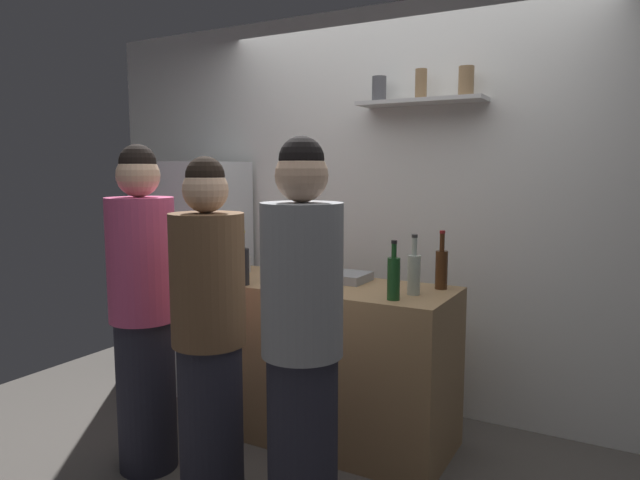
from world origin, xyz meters
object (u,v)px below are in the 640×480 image
utensil_holder (242,263)px  wine_bottle_pale_glass (414,273)px  wine_bottle_amber_glass (441,268)px  person_grey_hoodie (302,345)px  baking_pan (339,276)px  person_pink_top (143,312)px  wine_bottle_dark_glass (242,265)px  refrigerator (194,274)px  wine_bottle_green_glass (394,277)px  water_bottle_plastic (287,253)px  person_brown_jacket (209,336)px

utensil_holder → wine_bottle_pale_glass: 1.19m
wine_bottle_amber_glass → person_grey_hoodie: 1.08m
baking_pan → person_pink_top: size_ratio=0.20×
person_pink_top → person_grey_hoodie: 1.00m
wine_bottle_dark_glass → person_grey_hoodie: (0.75, -0.59, -0.19)m
refrigerator → wine_bottle_green_glass: size_ratio=5.39×
wine_bottle_pale_glass → person_grey_hoodie: bearing=-102.8°
utensil_holder → wine_bottle_amber_glass: wine_bottle_amber_glass is taller
wine_bottle_dark_glass → person_pink_top: (-0.25, -0.51, -0.19)m
wine_bottle_dark_glass → wine_bottle_amber_glass: bearing=23.4°
wine_bottle_dark_glass → water_bottle_plastic: (-0.02, 0.49, 0.00)m
wine_bottle_dark_glass → wine_bottle_pale_glass: (0.93, 0.23, 0.00)m
wine_bottle_amber_glass → wine_bottle_dark_glass: bearing=-156.6°
person_pink_top → baking_pan: bearing=-22.0°
wine_bottle_pale_glass → wine_bottle_dark_glass: bearing=-166.2°
person_grey_hoodie → wine_bottle_green_glass: bearing=-50.8°
wine_bottle_green_glass → person_pink_top: (-1.14, -0.57, -0.19)m
person_grey_hoodie → utensil_holder: bearing=8.5°
person_pink_top → wine_bottle_dark_glass: bearing=-11.3°
baking_pan → person_brown_jacket: person_brown_jacket is taller
water_bottle_plastic → person_brown_jacket: person_brown_jacket is taller
person_grey_hoodie → person_pink_top: bearing=46.5°
wine_bottle_amber_glass → person_brown_jacket: (-0.78, -1.02, -0.23)m
utensil_holder → person_pink_top: (-0.00, -0.84, -0.13)m
baking_pan → water_bottle_plastic: 0.46m
water_bottle_plastic → person_pink_top: bearing=-103.4°
wine_bottle_dark_glass → person_brown_jacket: person_brown_jacket is taller
wine_bottle_amber_glass → person_pink_top: person_pink_top is taller
person_grey_hoodie → person_brown_jacket: bearing=49.8°
refrigerator → wine_bottle_pale_glass: size_ratio=5.12×
wine_bottle_amber_glass → water_bottle_plastic: bearing=177.0°
baking_pan → wine_bottle_dark_glass: 0.57m
baking_pan → wine_bottle_green_glass: bearing=-33.9°
wine_bottle_pale_glass → wine_bottle_green_glass: bearing=-105.7°
utensil_holder → person_pink_top: person_pink_top is taller
refrigerator → utensil_holder: refrigerator is taller
refrigerator → water_bottle_plastic: size_ratio=6.15×
refrigerator → person_brown_jacket: size_ratio=1.00×
baking_pan → person_brown_jacket: 0.98m
wine_bottle_green_glass → wine_bottle_amber_glass: size_ratio=0.93×
wine_bottle_amber_glass → person_pink_top: (-1.27, -0.94, -0.20)m
baking_pan → person_brown_jacket: bearing=-100.9°
utensil_holder → wine_bottle_pale_glass: size_ratio=0.69×
wine_bottle_pale_glass → person_pink_top: size_ratio=0.19×
wine_bottle_pale_glass → person_pink_top: bearing=-148.2°
refrigerator → baking_pan: size_ratio=4.76×
refrigerator → utensil_holder: 0.67m
baking_pan → wine_bottle_dark_glass: (-0.42, -0.38, 0.09)m
wine_bottle_green_glass → water_bottle_plastic: bearing=154.7°
utensil_holder → wine_bottle_dark_glass: (0.25, -0.33, 0.06)m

